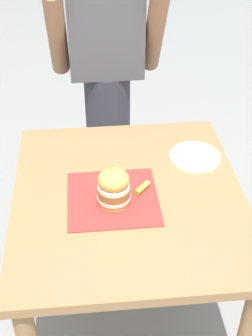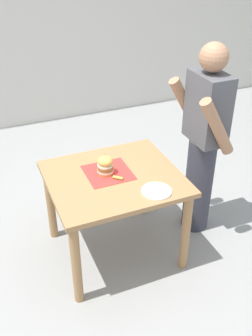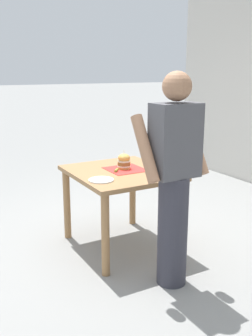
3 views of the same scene
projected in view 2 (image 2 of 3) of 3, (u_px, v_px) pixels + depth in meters
The scene contains 7 objects.
ground_plane at pixel (115, 250), 3.41m from camera, with size 80.00×80.00×0.00m, color gray.
patio_table at pixel (114, 190), 3.07m from camera, with size 0.90×1.01×0.76m.
serving_paper at pixel (108, 172), 3.04m from camera, with size 0.35×0.35×0.00m, color red.
sandwich at pixel (105, 165), 2.99m from camera, with size 0.13×0.13×0.18m.
pickle_spear at pixel (118, 178), 2.96m from camera, with size 0.02×0.02×0.08m, color #8EA83D.
side_plate_with_forks at pixel (157, 191), 2.83m from camera, with size 0.22×0.22×0.02m.
diner_across_table at pixel (203, 141), 3.22m from camera, with size 0.55×0.35×1.69m.
Camera 2 is at (2.35, -0.88, 2.42)m, focal length 42.00 mm.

